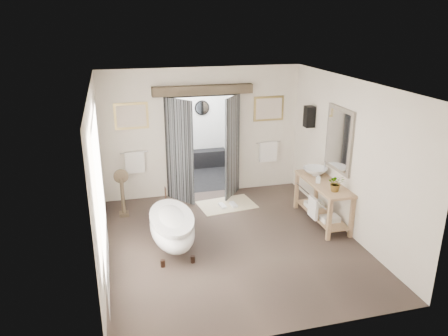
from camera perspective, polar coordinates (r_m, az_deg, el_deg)
The scene contains 13 objects.
ground_plane at distance 8.13m, azimuth 1.08°, elevation -9.71°, with size 5.00×5.00×0.00m, color #504137.
room_shell at distance 7.29m, azimuth 1.15°, elevation 2.67°, with size 4.52×5.02×2.91m.
shower_room at distance 11.42m, azimuth -4.30°, elevation 3.86°, with size 2.22×2.01×2.51m.
back_wall_dressing at distance 9.66m, azimuth -2.57°, elevation 5.04°, with size 3.82×0.73×2.52m.
clawfoot_tub at distance 7.85m, azimuth -6.82°, elevation -7.59°, with size 0.77×1.72×0.84m.
vanity at distance 8.89m, azimuth 12.66°, elevation -3.93°, with size 0.57×1.60×0.85m.
pedestal_mirror at distance 9.21m, azimuth -13.10°, elevation -3.58°, with size 0.30×0.20×1.02m.
rug at distance 9.63m, azimuth 0.36°, elevation -4.81°, with size 1.20×0.80×0.01m, color beige.
slippers at distance 9.52m, azimuth 0.52°, elevation -4.88°, with size 0.38×0.28×0.05m.
basin at distance 9.07m, azimuth 11.81°, elevation -0.47°, with size 0.49×0.49×0.17m, color white.
plant at distance 8.34m, azimuth 14.43°, elevation -1.92°, with size 0.29×0.25×0.32m, color gray.
soap_bottle_a at distance 8.70m, azimuth 12.20°, elevation -1.31°, with size 0.09×0.09×0.19m, color gray.
soap_bottle_b at distance 9.36m, azimuth 11.02°, elevation 0.14°, with size 0.12×0.12×0.15m, color gray.
Camera 1 is at (-1.93, -6.84, 3.96)m, focal length 35.00 mm.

